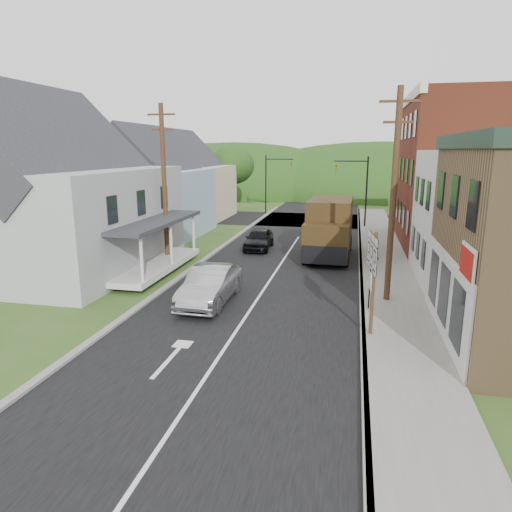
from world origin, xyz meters
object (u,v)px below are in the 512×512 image
Objects in this scene: delivery_van at (329,228)px; silver_sedan at (210,286)px; route_sign_cluster at (373,269)px; warning_sign at (370,269)px; dark_sedan at (259,239)px.

silver_sedan is at bearing -113.17° from delivery_van.
silver_sedan is 1.32× the size of route_sign_cluster.
delivery_van is 9.79m from warning_sign.
warning_sign is (0.03, 2.74, -0.70)m from route_sign_cluster.
dark_sedan is 1.11× the size of route_sign_cluster.
dark_sedan is (-0.21, 11.27, -0.10)m from silver_sedan.
delivery_van is 12.49m from route_sign_cluster.
silver_sedan is at bearing -161.58° from warning_sign.
warning_sign is at bearing -59.78° from dark_sedan.
route_sign_cluster reaches higher than silver_sedan.
dark_sedan is at bearing 110.77° from route_sign_cluster.
route_sign_cluster is 1.40× the size of warning_sign.
route_sign_cluster reaches higher than dark_sedan.
delivery_van is at bearing -18.16° from dark_sedan.
delivery_van is at bearing 65.73° from silver_sedan.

